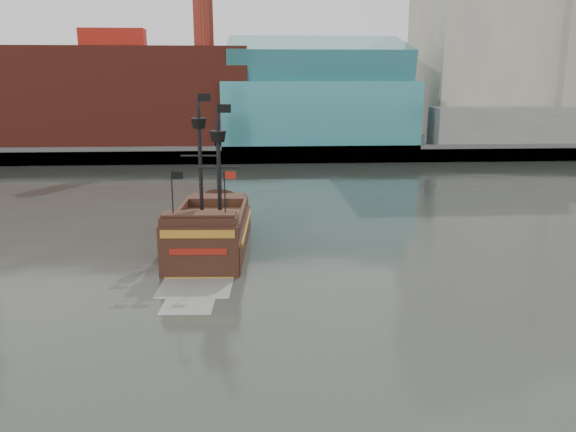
{
  "coord_description": "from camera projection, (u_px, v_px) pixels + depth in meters",
  "views": [
    {
      "loc": [
        -0.38,
        -21.31,
        12.25
      ],
      "look_at": [
        1.74,
        12.48,
        4.0
      ],
      "focal_mm": 35.0,
      "sensor_mm": 36.0,
      "label": 1
    }
  ],
  "objects": [
    {
      "name": "ground",
      "position": [
        265.0,
        379.0,
        23.59
      ],
      "size": [
        400.0,
        400.0,
        0.0
      ],
      "primitive_type": "plane",
      "color": "#272B25",
      "rests_on": "ground"
    },
    {
      "name": "promenade_far",
      "position": [
        254.0,
        137.0,
        112.56
      ],
      "size": [
        220.0,
        60.0,
        2.0
      ],
      "primitive_type": "cube",
      "color": "slate",
      "rests_on": "ground"
    },
    {
      "name": "seawall",
      "position": [
        255.0,
        155.0,
        83.88
      ],
      "size": [
        220.0,
        1.0,
        2.6
      ],
      "primitive_type": "cube",
      "color": "#4C4C49",
      "rests_on": "ground"
    },
    {
      "name": "skyline",
      "position": [
        282.0,
        9.0,
        100.09
      ],
      "size": [
        149.0,
        45.0,
        62.0
      ],
      "color": "brown",
      "rests_on": "promenade_far"
    },
    {
      "name": "pirate_ship",
      "position": [
        211.0,
        235.0,
        41.3
      ],
      "size": [
        5.81,
        16.38,
        12.09
      ],
      "rotation": [
        0.0,
        0.0,
        -0.05
      ],
      "color": "black",
      "rests_on": "ground"
    }
  ]
}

